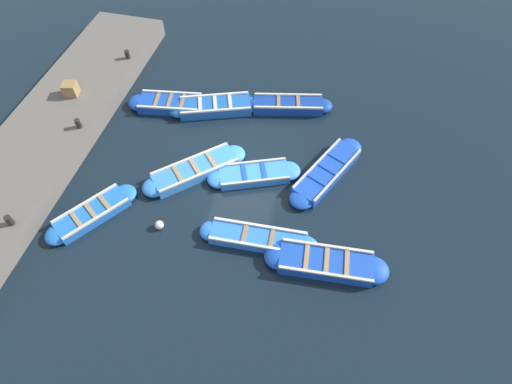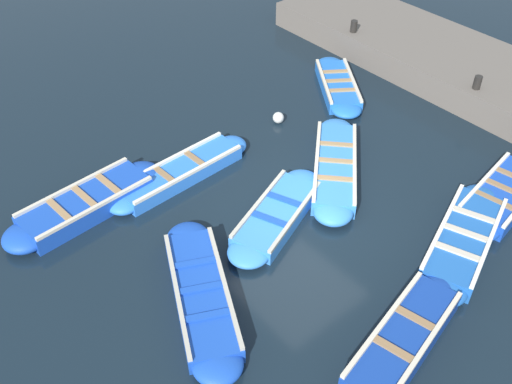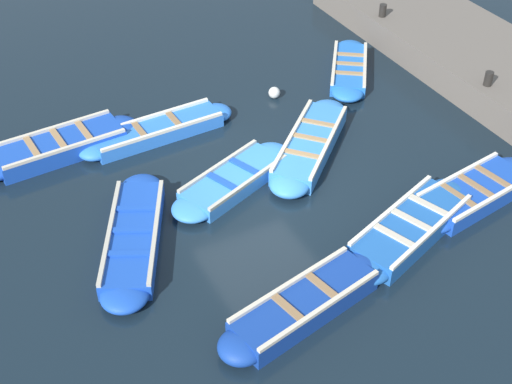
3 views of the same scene
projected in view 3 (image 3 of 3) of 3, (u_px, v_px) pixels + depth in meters
ground_plane at (262, 183)px, 15.23m from camera, size 120.00×120.00×0.00m
boat_mid_row at (474, 193)px, 14.67m from camera, size 3.57×1.46×0.42m
boat_stern_in at (234, 180)px, 15.06m from camera, size 3.43×2.04×0.36m
boat_tucked at (305, 305)px, 12.25m from camera, size 3.69×1.53×0.46m
boat_end_of_row at (158, 131)px, 16.50m from camera, size 3.85×0.95×0.38m
boat_near_quay at (410, 228)px, 13.81m from camera, size 3.87×2.16×0.45m
boat_bow_out at (60, 147)px, 15.94m from camera, size 3.84×1.21×0.46m
boat_outer_left at (134, 237)px, 13.65m from camera, size 2.51×3.90×0.39m
boat_centre at (349, 69)px, 18.77m from camera, size 2.53×3.10×0.37m
boat_drifting at (310, 145)px, 16.02m from camera, size 3.47×3.30×0.42m
bollard_north at (383, 10)px, 19.79m from camera, size 0.20×0.20×0.35m
bollard_mid_north at (489, 79)px, 16.85m from camera, size 0.20×0.20×0.35m
buoy_orange_near at (274, 93)px, 17.87m from camera, size 0.29×0.29×0.29m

